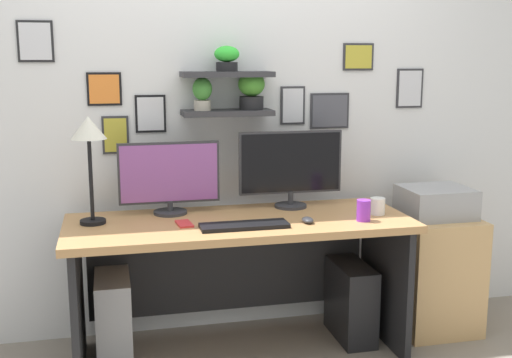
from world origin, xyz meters
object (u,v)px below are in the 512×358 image
at_px(computer_mouse, 308,220).
at_px(monitor_left, 169,177).
at_px(water_cup, 364,210).
at_px(drawer_cabinet, 432,272).
at_px(coffee_mug, 377,206).
at_px(computer_tower_right, 351,301).
at_px(cell_phone, 184,224).
at_px(monitor_right, 291,166).
at_px(keyboard, 244,226).
at_px(computer_tower_left, 114,317).
at_px(desk, 237,254).
at_px(printer, 436,202).
at_px(desk_lamp, 89,138).

bearing_deg(computer_mouse, monitor_left, 151.34).
distance_m(water_cup, drawer_cabinet, 0.78).
relative_size(coffee_mug, computer_tower_right, 0.21).
xyz_separation_m(monitor_left, cell_phone, (0.05, -0.25, -0.20)).
xyz_separation_m(monitor_right, keyboard, (-0.35, -0.38, -0.22)).
distance_m(keyboard, coffee_mug, 0.76).
bearing_deg(computer_tower_left, desk, -4.43).
relative_size(cell_phone, printer, 0.37).
bearing_deg(monitor_right, monitor_left, -179.99).
xyz_separation_m(monitor_left, keyboard, (0.33, -0.38, -0.19)).
height_order(monitor_right, printer, monitor_right).
height_order(water_cup, printer, water_cup).
bearing_deg(coffee_mug, monitor_right, 145.95).
bearing_deg(desk, printer, 2.43).
bearing_deg(computer_mouse, keyboard, -177.68).
bearing_deg(drawer_cabinet, computer_tower_left, 179.96).
distance_m(monitor_left, water_cup, 1.04).
height_order(desk, monitor_left, monitor_left).
bearing_deg(drawer_cabinet, water_cup, -153.81).
bearing_deg(computer_tower_left, computer_tower_right, -1.88).
height_order(computer_mouse, cell_phone, computer_mouse).
bearing_deg(monitor_right, coffee_mug, -34.05).
relative_size(coffee_mug, printer, 0.24).
relative_size(water_cup, computer_tower_left, 0.24).
distance_m(computer_mouse, computer_tower_right, 0.67).
bearing_deg(computer_mouse, computer_tower_right, 32.25).
distance_m(water_cup, computer_tower_right, 0.63).
bearing_deg(computer_mouse, cell_phone, 170.04).
bearing_deg(cell_phone, coffee_mug, -6.70).
xyz_separation_m(desk, computer_tower_right, (0.66, 0.01, -0.33)).
relative_size(coffee_mug, water_cup, 0.82).
bearing_deg(monitor_left, computer_mouse, -28.66).
distance_m(monitor_left, computer_mouse, 0.78).
xyz_separation_m(monitor_left, monitor_right, (0.68, 0.00, 0.03)).
bearing_deg(desk, drawer_cabinet, 2.43).
xyz_separation_m(drawer_cabinet, computer_tower_right, (-0.52, -0.04, -0.12)).
distance_m(monitor_right, coffee_mug, 0.53).
height_order(keyboard, coffee_mug, coffee_mug).
height_order(water_cup, drawer_cabinet, water_cup).
bearing_deg(keyboard, coffee_mug, 7.64).
height_order(desk_lamp, computer_tower_left, desk_lamp).
distance_m(keyboard, computer_tower_left, 0.88).
bearing_deg(drawer_cabinet, desk, -177.57).
distance_m(cell_phone, water_cup, 0.92).
xyz_separation_m(keyboard, computer_mouse, (0.33, 0.01, 0.01)).
height_order(keyboard, water_cup, water_cup).
height_order(monitor_right, water_cup, monitor_right).
bearing_deg(coffee_mug, monitor_left, 165.75).
relative_size(monitor_right, computer_tower_right, 1.35).
bearing_deg(coffee_mug, water_cup, -138.56).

